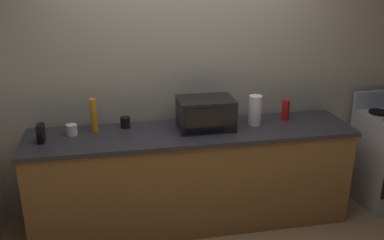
# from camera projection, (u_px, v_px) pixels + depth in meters

# --- Properties ---
(back_wall) EXTENTS (6.40, 0.10, 2.70)m
(back_wall) POSITION_uv_depth(u_px,v_px,m) (184.00, 69.00, 3.85)
(back_wall) COLOR #B2A893
(back_wall) RESTS_ON ground_plane
(counter_run) EXTENTS (2.84, 0.64, 0.90)m
(counter_run) POSITION_uv_depth(u_px,v_px,m) (192.00, 177.00, 3.77)
(counter_run) COLOR #9E6B38
(counter_run) RESTS_ON ground_plane
(microwave) EXTENTS (0.48, 0.35, 0.27)m
(microwave) POSITION_uv_depth(u_px,v_px,m) (206.00, 113.00, 3.64)
(microwave) COLOR black
(microwave) RESTS_ON counter_run
(paper_towel_roll) EXTENTS (0.12, 0.12, 0.27)m
(paper_towel_roll) POSITION_uv_depth(u_px,v_px,m) (255.00, 110.00, 3.72)
(paper_towel_roll) COLOR white
(paper_towel_roll) RESTS_ON counter_run
(cordless_phone) EXTENTS (0.05, 0.11, 0.15)m
(cordless_phone) POSITION_uv_depth(u_px,v_px,m) (41.00, 133.00, 3.36)
(cordless_phone) COLOR black
(cordless_phone) RESTS_ON counter_run
(bottle_hot_sauce) EXTENTS (0.07, 0.07, 0.19)m
(bottle_hot_sauce) POSITION_uv_depth(u_px,v_px,m) (286.00, 110.00, 3.85)
(bottle_hot_sauce) COLOR red
(bottle_hot_sauce) RESTS_ON counter_run
(bottle_dish_soap) EXTENTS (0.06, 0.06, 0.29)m
(bottle_dish_soap) POSITION_uv_depth(u_px,v_px,m) (94.00, 115.00, 3.57)
(bottle_dish_soap) COLOR orange
(bottle_dish_soap) RESTS_ON counter_run
(mug_black) EXTENTS (0.09, 0.09, 0.10)m
(mug_black) POSITION_uv_depth(u_px,v_px,m) (125.00, 122.00, 3.68)
(mug_black) COLOR black
(mug_black) RESTS_ON counter_run
(mug_white) EXTENTS (0.09, 0.09, 0.09)m
(mug_white) POSITION_uv_depth(u_px,v_px,m) (72.00, 130.00, 3.52)
(mug_white) COLOR white
(mug_white) RESTS_ON counter_run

